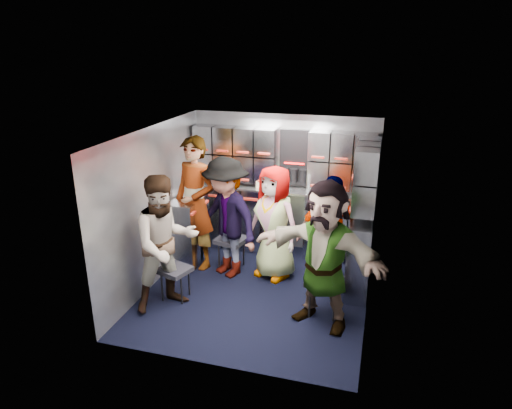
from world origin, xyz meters
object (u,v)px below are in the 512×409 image
(attendant_arc_c, at_px, (274,223))
(attendant_arc_e, at_px, (324,255))
(jump_seat_near_right, at_px, (324,283))
(attendant_arc_d, at_px, (329,234))
(jump_seat_center, at_px, (277,246))
(attendant_arc_b, at_px, (226,218))
(jump_seat_near_left, at_px, (175,271))
(attendant_standing, at_px, (195,204))
(jump_seat_mid_left, at_px, (231,242))
(attendant_arc_a, at_px, (166,243))
(jump_seat_mid_right, at_px, (329,252))

(attendant_arc_c, distance_m, attendant_arc_e, 1.25)
(jump_seat_near_right, bearing_deg, attendant_arc_d, 93.75)
(jump_seat_center, bearing_deg, attendant_arc_b, -153.85)
(jump_seat_center, relative_size, attendant_arc_d, 0.27)
(jump_seat_near_left, xyz_separation_m, jump_seat_center, (1.05, 1.11, -0.01))
(jump_seat_near_right, xyz_separation_m, attendant_arc_b, (-1.44, 0.65, 0.43))
(attendant_standing, relative_size, attendant_arc_c, 1.21)
(jump_seat_near_left, distance_m, attendant_arc_e, 1.92)
(jump_seat_mid_left, bearing_deg, attendant_arc_a, -109.77)
(attendant_arc_a, bearing_deg, jump_seat_center, 4.40)
(jump_seat_mid_left, height_order, jump_seat_near_right, same)
(jump_seat_center, relative_size, attendant_arc_b, 0.25)
(attendant_arc_c, bearing_deg, attendant_arc_a, -109.77)
(jump_seat_mid_left, bearing_deg, jump_seat_near_left, -113.06)
(attendant_arc_e, bearing_deg, jump_seat_near_right, 111.19)
(jump_seat_mid_left, xyz_separation_m, attendant_arc_c, (0.64, -0.05, 0.38))
(jump_seat_near_left, distance_m, attendant_arc_d, 2.01)
(jump_seat_mid_left, bearing_deg, attendant_arc_c, -4.33)
(jump_seat_mid_left, height_order, attendant_arc_d, attendant_arc_d)
(attendant_arc_d, bearing_deg, jump_seat_mid_right, 55.45)
(attendant_standing, xyz_separation_m, attendant_arc_d, (1.91, -0.16, -0.17))
(jump_seat_near_right, distance_m, attendant_arc_a, 1.93)
(jump_seat_near_left, xyz_separation_m, attendant_arc_c, (1.05, 0.93, 0.41))
(attendant_arc_b, bearing_deg, attendant_arc_d, 27.56)
(jump_seat_center, distance_m, attendant_arc_a, 1.73)
(jump_seat_near_left, relative_size, attendant_arc_a, 0.27)
(attendant_arc_a, height_order, attendant_arc_c, attendant_arc_a)
(attendant_arc_a, relative_size, attendant_arc_d, 1.08)
(jump_seat_mid_right, xyz_separation_m, attendant_arc_e, (0.04, -0.98, 0.43))
(jump_seat_mid_right, bearing_deg, jump_seat_center, 168.30)
(attendant_standing, bearing_deg, attendant_arc_d, 15.88)
(jump_seat_near_right, bearing_deg, jump_seat_mid_left, 150.08)
(jump_seat_center, distance_m, attendant_standing, 1.30)
(jump_seat_near_left, bearing_deg, attendant_arc_c, 41.47)
(attendant_arc_c, bearing_deg, jump_seat_near_right, -20.46)
(attendant_arc_b, relative_size, attendant_arc_d, 1.08)
(jump_seat_center, bearing_deg, jump_seat_mid_right, -11.70)
(jump_seat_mid_left, bearing_deg, attendant_arc_b, -90.00)
(jump_seat_near_right, distance_m, attendant_standing, 2.17)
(jump_seat_mid_left, height_order, jump_seat_center, jump_seat_mid_left)
(attendant_standing, xyz_separation_m, attendant_arc_e, (1.95, -0.97, -0.08))
(jump_seat_near_right, relative_size, attendant_arc_b, 0.28)
(attendant_arc_b, bearing_deg, jump_seat_mid_left, 118.62)
(attendant_standing, bearing_deg, jump_seat_near_right, -1.17)
(jump_seat_center, bearing_deg, attendant_arc_e, -54.84)
(jump_seat_center, xyz_separation_m, jump_seat_near_right, (0.80, -0.96, 0.05))
(attendant_arc_d, bearing_deg, jump_seat_near_right, -120.80)
(jump_seat_mid_right, relative_size, jump_seat_near_right, 1.16)
(attendant_arc_b, height_order, attendant_arc_e, attendant_arc_e)
(jump_seat_mid_right, xyz_separation_m, attendant_arc_d, (-0.00, -0.18, 0.34))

